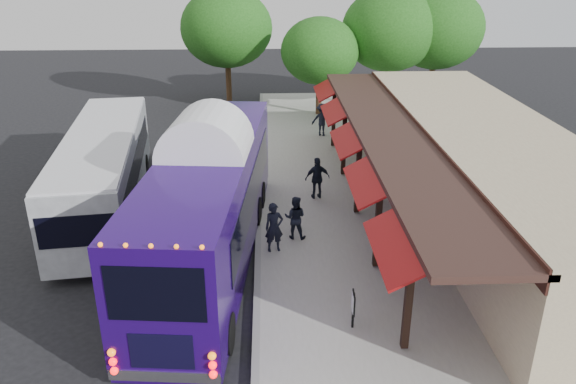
% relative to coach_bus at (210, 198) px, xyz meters
% --- Properties ---
extents(ground, '(90.00, 90.00, 0.00)m').
position_rel_coach_bus_xyz_m(ground, '(1.45, -1.10, -2.16)').
color(ground, black).
rests_on(ground, ground).
extents(sidewalk, '(10.00, 40.00, 0.15)m').
position_rel_coach_bus_xyz_m(sidewalk, '(6.45, 2.90, -2.08)').
color(sidewalk, '#9E9B93').
rests_on(sidewalk, ground).
extents(curb, '(0.20, 40.00, 0.16)m').
position_rel_coach_bus_xyz_m(curb, '(1.50, 2.90, -2.08)').
color(curb, gray).
rests_on(curb, ground).
extents(station_shelter, '(8.15, 20.00, 3.60)m').
position_rel_coach_bus_xyz_m(station_shelter, '(9.83, 2.90, -0.31)').
color(station_shelter, tan).
rests_on(station_shelter, ground).
extents(coach_bus, '(3.77, 12.73, 4.02)m').
position_rel_coach_bus_xyz_m(coach_bus, '(0.00, 0.00, 0.00)').
color(coach_bus, '#250861').
rests_on(coach_bus, ground).
extents(city_bus, '(3.95, 11.79, 3.11)m').
position_rel_coach_bus_xyz_m(city_bus, '(-4.42, 4.04, -0.44)').
color(city_bus, gray).
rests_on(city_bus, ground).
extents(ped_a, '(0.69, 0.53, 1.70)m').
position_rel_coach_bus_xyz_m(ped_a, '(2.05, 0.13, -1.16)').
color(ped_a, black).
rests_on(ped_a, sidewalk).
extents(ped_b, '(0.86, 0.73, 1.55)m').
position_rel_coach_bus_xyz_m(ped_b, '(2.79, 1.02, -1.23)').
color(ped_b, black).
rests_on(ped_b, sidewalk).
extents(ped_c, '(1.07, 0.59, 1.72)m').
position_rel_coach_bus_xyz_m(ped_c, '(3.86, 4.44, -1.15)').
color(ped_c, black).
rests_on(ped_c, sidewalk).
extents(ped_d, '(1.26, 0.91, 1.76)m').
position_rel_coach_bus_xyz_m(ped_d, '(4.85, 12.90, -1.13)').
color(ped_d, black).
rests_on(ped_d, sidewalk).
extents(sign_board, '(0.07, 0.48, 1.06)m').
position_rel_coach_bus_xyz_m(sign_board, '(4.06, -4.16, -1.29)').
color(sign_board, black).
rests_on(sign_board, sidewalk).
extents(tree_left, '(4.65, 4.65, 5.95)m').
position_rel_coach_bus_xyz_m(tree_left, '(5.06, 17.37, 1.81)').
color(tree_left, '#382314').
rests_on(tree_left, ground).
extents(tree_mid, '(5.88, 5.88, 7.52)m').
position_rel_coach_bus_xyz_m(tree_mid, '(9.42, 18.57, 2.86)').
color(tree_mid, '#382314').
rests_on(tree_mid, ground).
extents(tree_right, '(5.87, 5.87, 7.52)m').
position_rel_coach_bus_xyz_m(tree_right, '(12.48, 19.21, 2.85)').
color(tree_right, '#382314').
rests_on(tree_right, ground).
extents(tree_far, '(5.81, 5.81, 7.44)m').
position_rel_coach_bus_xyz_m(tree_far, '(-0.61, 20.32, 2.80)').
color(tree_far, '#382314').
rests_on(tree_far, ground).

